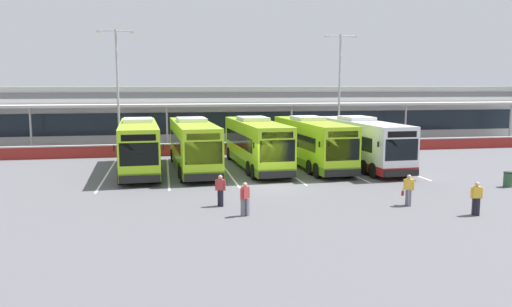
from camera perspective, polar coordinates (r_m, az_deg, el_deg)
name	(u,v)px	position (r m, az deg, el deg)	size (l,w,h in m)	color
ground_plane	(272,185)	(31.32, 1.83, -3.61)	(200.00, 200.00, 0.00)	#56565B
terminal_building	(222,113)	(57.38, -3.90, 4.57)	(70.00, 13.00, 6.00)	silver
red_barrier_wall	(238,148)	(45.33, -2.07, 0.63)	(60.00, 0.40, 1.10)	maroon
coach_bus_leftmost	(139,147)	(36.96, -13.11, 0.74)	(3.35, 12.25, 3.78)	#9ED11E
coach_bus_left_centre	(193,146)	(36.86, -7.11, 0.86)	(3.35, 12.25, 3.78)	#9ED11E
coach_bus_centre	(256,144)	(37.56, -0.02, 1.05)	(3.35, 12.25, 3.78)	#9ED11E
coach_bus_right_centre	(311,143)	(38.34, 6.29, 1.14)	(3.35, 12.25, 3.78)	#9ED11E
coach_bus_rightmost	(361,143)	(38.93, 11.82, 1.12)	(3.35, 12.25, 3.78)	silver
bay_stripe_far_west	(107,174)	(36.74, -16.48, -2.23)	(0.14, 13.00, 0.01)	silver
bay_stripe_west	(168,172)	(36.53, -9.91, -2.08)	(0.14, 13.00, 0.01)	silver
bay_stripe_mid_west	(226,170)	(36.80, -3.36, -1.91)	(0.14, 13.00, 0.01)	silver
bay_stripe_centre	(283,169)	(37.54, 3.02, -1.71)	(0.14, 13.00, 0.01)	silver
bay_stripe_mid_east	(336,167)	(38.72, 9.07, -1.51)	(0.14, 13.00, 0.01)	silver
bay_stripe_east	(388,165)	(40.31, 14.71, -1.30)	(0.14, 13.00, 0.01)	silver
pedestrian_with_handbag	(408,189)	(27.07, 16.85, -3.89)	(0.62, 0.52, 1.62)	slate
pedestrian_in_dark_coat	(220,189)	(25.86, -4.05, -4.08)	(0.54, 0.37, 1.62)	black
pedestrian_child	(476,197)	(26.20, 23.66, -4.56)	(0.53, 0.38, 1.62)	black
pedestrian_near_bin	(245,198)	(23.91, -1.25, -5.04)	(0.49, 0.39, 1.62)	slate
lamp_post_west	(118,84)	(46.46, -15.39, 7.62)	(3.24, 0.28, 11.00)	#9E9EA3
lamp_post_centre	(340,84)	(49.92, 9.43, 7.78)	(3.24, 0.28, 11.00)	#9E9EA3
litter_bin	(508,179)	(34.34, 26.61, -2.63)	(0.54, 0.54, 0.93)	#2D5133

